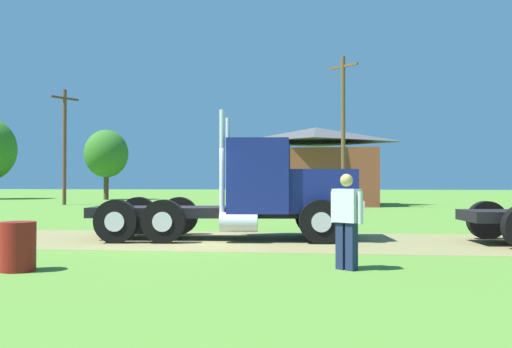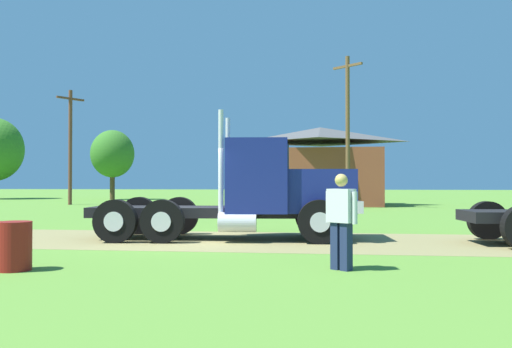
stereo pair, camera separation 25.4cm
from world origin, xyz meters
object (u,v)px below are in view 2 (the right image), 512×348
at_px(steel_barrel, 14,246).
at_px(shed_building, 320,168).
at_px(utility_pole_near, 70,144).
at_px(truck_foreground_white, 260,192).
at_px(utility_pole_far, 348,128).
at_px(visitor_standing_near, 341,217).

height_order(steel_barrel, shed_building, shed_building).
bearing_deg(steel_barrel, utility_pole_near, 114.31).
height_order(truck_foreground_white, utility_pole_far, utility_pole_far).
bearing_deg(visitor_standing_near, utility_pole_near, 124.53).
bearing_deg(utility_pole_near, shed_building, 6.23).
height_order(truck_foreground_white, utility_pole_near, utility_pole_near).
relative_size(shed_building, utility_pole_far, 0.94).
height_order(truck_foreground_white, steel_barrel, truck_foreground_white).
height_order(visitor_standing_near, steel_barrel, visitor_standing_near).
distance_m(truck_foreground_white, utility_pole_near, 26.88).
relative_size(visitor_standing_near, utility_pole_near, 0.22).
bearing_deg(utility_pole_near, truck_foreground_white, -52.91).
bearing_deg(shed_building, visitor_standing_near, -88.55).
bearing_deg(steel_barrel, utility_pole_far, 74.35).
bearing_deg(utility_pole_far, steel_barrel, -105.65).
distance_m(truck_foreground_white, utility_pole_far, 19.26).
xyz_separation_m(visitor_standing_near, utility_pole_far, (1.01, 23.86, 3.96)).
bearing_deg(truck_foreground_white, shed_building, 86.51).
height_order(shed_building, utility_pole_far, utility_pole_far).
relative_size(steel_barrel, utility_pole_near, 0.11).
bearing_deg(shed_building, utility_pole_far, -69.25).
bearing_deg(utility_pole_near, utility_pole_far, -7.86).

